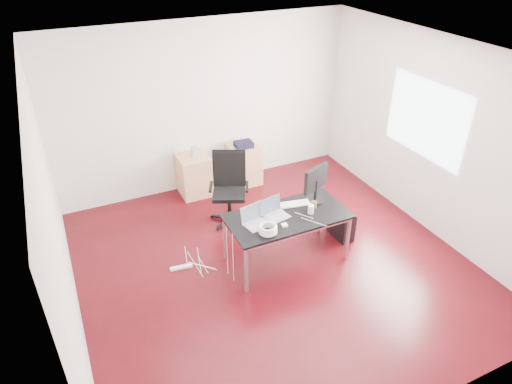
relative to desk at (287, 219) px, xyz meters
name	(u,v)px	position (x,y,z in m)	size (l,w,h in m)	color
room_shell	(278,174)	(-0.17, -0.02, 0.73)	(5.00, 5.00, 5.00)	#3B060C
desk	(287,219)	(0.00, 0.00, 0.00)	(1.60, 0.80, 0.73)	black
office_chair	(229,185)	(-0.31, 1.26, -0.07)	(0.64, 0.65, 1.08)	black
filing_cabinet_left	(194,175)	(-0.56, 2.20, -0.33)	(0.50, 0.50, 0.70)	tan
filing_cabinet_right	(244,164)	(0.36, 2.20, -0.33)	(0.50, 0.50, 0.70)	tan
pc_tower	(341,223)	(0.99, 0.13, -0.46)	(0.20, 0.45, 0.44)	black
wastebasket	(224,179)	(-0.02, 2.22, -0.54)	(0.24, 0.24, 0.28)	black
power_strip	(181,267)	(-1.37, 0.42, -0.66)	(0.30, 0.06, 0.04)	white
laptop_left	(256,220)	(-0.45, 0.01, 0.11)	(0.38, 0.32, 0.23)	silver
laptop_right	(274,213)	(-0.17, 0.06, 0.11)	(0.37, 0.31, 0.23)	silver
monitor	(316,182)	(0.51, 0.17, 0.34)	(0.44, 0.26, 0.51)	black
keyboard	(294,204)	(0.20, 0.19, 0.06)	(0.44, 0.14, 0.02)	white
cup_white	(311,209)	(0.30, -0.08, 0.11)	(0.08, 0.08, 0.12)	white
cup_brown	(314,205)	(0.41, 0.01, 0.10)	(0.08, 0.08, 0.10)	brown
cable_coil	(268,229)	(-0.40, -0.23, 0.11)	(0.24, 0.24, 0.11)	white
power_adapter	(284,225)	(-0.15, -0.20, 0.07)	(0.07, 0.07, 0.03)	white
speaker	(194,151)	(-0.52, 2.21, 0.11)	(0.09, 0.08, 0.18)	#9E9E9E
navy_garment	(244,144)	(0.34, 2.19, 0.07)	(0.30, 0.24, 0.09)	black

